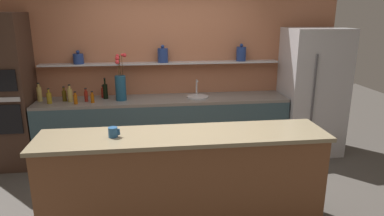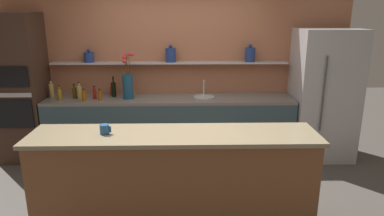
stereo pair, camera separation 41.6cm
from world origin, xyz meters
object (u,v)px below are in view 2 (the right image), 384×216
bottle_spirit_7 (51,90)px  bottle_spirit_4 (79,92)px  bottle_sauce_3 (84,96)px  bottle_sauce_8 (95,93)px  flower_vase (128,84)px  bottle_wine_2 (114,89)px  bottle_oil_6 (74,93)px  refrigerator (324,95)px  bottle_sauce_0 (112,90)px  bottle_oil_5 (60,94)px  coffee_mug (105,129)px  oven_tower (21,89)px  bottle_sauce_1 (100,96)px  sink_fixture (204,96)px

bottle_spirit_7 → bottle_spirit_4: bearing=-11.8°
bottle_sauce_3 → bottle_sauce_8: size_ratio=0.91×
flower_vase → bottle_wine_2: flower_vase is taller
bottle_spirit_4 → bottle_oil_6: (-0.09, 0.04, -0.02)m
refrigerator → bottle_oil_6: bearing=179.2°
flower_vase → bottle_wine_2: 0.28m
bottle_sauce_0 → bottle_sauce_8: bearing=-134.3°
bottle_sauce_3 → bottle_oil_5: (-0.37, 0.08, 0.01)m
bottle_oil_6 → coffee_mug: 2.01m
bottle_oil_5 → bottle_sauce_8: size_ratio=1.11×
bottle_sauce_0 → oven_tower: bearing=-172.3°
bottle_sauce_1 → bottle_sauce_3: bearing=-170.1°
bottle_spirit_7 → coffee_mug: 2.22m
refrigerator → bottle_sauce_8: 3.37m
oven_tower → coffee_mug: oven_tower is taller
bottle_sauce_3 → sink_fixture: bearing=5.7°
sink_fixture → bottle_spirit_7: 2.26m
bottle_spirit_4 → bottle_sauce_0: bearing=24.9°
bottle_sauce_8 → bottle_spirit_4: bearing=176.2°
bottle_sauce_3 → bottle_spirit_7: bottle_spirit_7 is taller
oven_tower → bottle_sauce_3: (0.95, -0.16, -0.08)m
refrigerator → bottle_sauce_0: refrigerator is taller
flower_vase → coffee_mug: bearing=-88.1°
refrigerator → bottle_wine_2: refrigerator is taller
refrigerator → bottle_oil_6: refrigerator is taller
refrigerator → coffee_mug: refrigerator is taller
bottle_sauce_1 → bottle_oil_5: 0.59m
refrigerator → sink_fixture: bearing=178.4°
bottle_oil_5 → bottle_oil_6: 0.21m
bottle_wine_2 → bottle_sauce_1: bearing=-125.5°
sink_fixture → bottle_sauce_8: size_ratio=1.64×
bottle_sauce_0 → bottle_sauce_1: (-0.11, -0.30, -0.01)m
sink_fixture → bottle_oil_6: 1.91m
bottle_spirit_7 → bottle_oil_5: bearing=-41.5°
refrigerator → bottle_sauce_3: bearing=-178.0°
oven_tower → bottle_spirit_7: oven_tower is taller
bottle_spirit_7 → flower_vase: bearing=-4.5°
bottle_sauce_1 → bottle_spirit_7: (-0.76, 0.19, 0.04)m
sink_fixture → bottle_wine_2: 1.35m
flower_vase → bottle_sauce_8: size_ratio=3.46×
bottle_sauce_1 → coffee_mug: size_ratio=1.55×
oven_tower → bottle_spirit_4: 0.85m
bottle_spirit_4 → bottle_spirit_7: (-0.44, 0.09, 0.01)m
refrigerator → bottle_sauce_3: (-3.49, -0.12, 0.03)m
bottle_sauce_1 → bottle_oil_5: (-0.59, 0.04, 0.01)m
oven_tower → bottle_spirit_7: (0.41, 0.07, -0.04)m
bottle_spirit_4 → bottle_sauce_8: size_ratio=1.28×
bottle_oil_6 → bottle_sauce_1: bearing=-18.9°
bottle_oil_6 → bottle_spirit_7: (-0.35, 0.05, 0.03)m
oven_tower → bottle_sauce_8: size_ratio=11.03×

